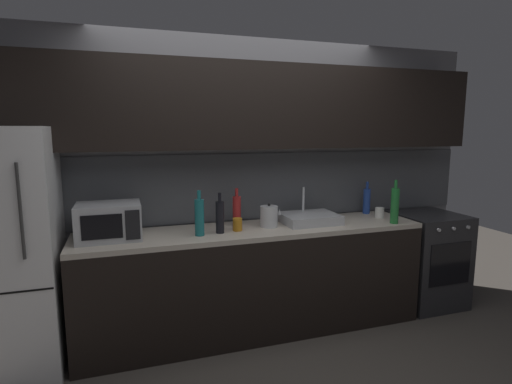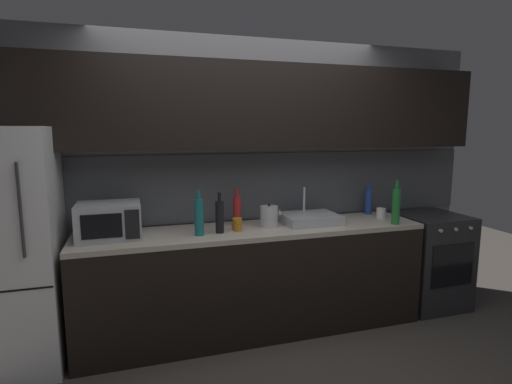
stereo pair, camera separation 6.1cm
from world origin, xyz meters
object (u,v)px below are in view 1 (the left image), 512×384
Objects in this scene: kettle at (269,216)px; microwave at (109,221)px; wine_bottle_red at (237,210)px; mug_amber at (237,224)px; wine_bottle_teal at (199,217)px; oven_range at (427,259)px; wine_bottle_blue at (367,201)px; refrigerator at (6,253)px; mug_white at (380,213)px; wine_bottle_green at (395,205)px; wine_bottle_dark at (220,217)px.

microwave is at bearing 179.55° from kettle.
wine_bottle_red is 0.21m from mug_amber.
wine_bottle_teal reaches higher than mug_amber.
oven_range is 2.34m from wine_bottle_teal.
wine_bottle_blue reaches higher than microwave.
refrigerator is 5.55× the size of wine_bottle_blue.
mug_amber is at bearing -104.08° from wine_bottle_red.
wine_bottle_teal is at bearing -177.75° from oven_range.
microwave is 2.36m from wine_bottle_blue.
wine_bottle_blue is at bearing 3.27° from wine_bottle_red.
kettle is 0.57× the size of wine_bottle_teal.
mug_white is at bearing 178.61° from oven_range.
wine_bottle_green reaches higher than wine_bottle_teal.
oven_range is 2.01m from mug_amber.
wine_bottle_dark is 3.41× the size of mug_white.
mug_amber is (-1.94, -0.04, 0.50)m from oven_range.
wine_bottle_blue is (2.35, 0.20, -0.01)m from microwave.
mug_white is (1.33, -0.13, -0.08)m from wine_bottle_red.
wine_bottle_green reaches higher than oven_range.
wine_bottle_green is 3.70× the size of mug_amber.
wine_bottle_green reaches higher than wine_bottle_dark.
microwave is at bearing 170.66° from wine_bottle_teal.
wine_bottle_red is (1.02, 0.13, -0.00)m from microwave.
oven_range is 0.75m from mug_white.
wine_bottle_blue is 1.33m from wine_bottle_red.
microwave is 1.27m from kettle.
wine_bottle_red is (-1.33, -0.08, 0.00)m from wine_bottle_blue.
wine_bottle_teal is at bearing -3.85° from refrigerator.
microwave is at bearing 174.20° from wine_bottle_green.
microwave is at bearing 176.63° from mug_amber.
wine_bottle_green is at bearing -11.94° from kettle.
wine_bottle_blue reaches higher than kettle.
wine_bottle_green is at bearing -159.18° from oven_range.
wine_bottle_green is at bearing -7.52° from mug_amber.
mug_amber is (-1.38, -0.26, -0.08)m from wine_bottle_blue.
microwave is 1.20× the size of wine_bottle_green.
mug_amber is (-0.05, -0.18, -0.08)m from wine_bottle_red.
microwave is 2.36m from mug_white.
mug_white is (1.09, 0.00, -0.04)m from kettle.
wine_bottle_blue is 0.89× the size of wine_bottle_teal.
wine_bottle_dark is at bearing -170.40° from mug_amber.
wine_bottle_dark is (1.51, -0.06, 0.17)m from refrigerator.
oven_range is 4.49× the size of kettle.
wine_bottle_dark is (-2.09, -0.06, 0.58)m from oven_range.
mug_white is at bearing -0.15° from microwave.
oven_range is at bearing -4.44° from wine_bottle_red.
mug_amber is (1.66, -0.04, 0.09)m from refrigerator.
kettle is (1.95, 0.01, 0.12)m from refrigerator.
wine_bottle_blue reaches higher than mug_amber.
refrigerator is 3.05m from wine_bottle_blue.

